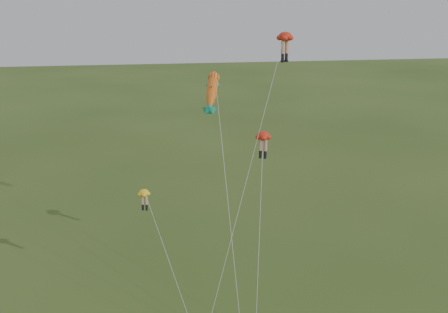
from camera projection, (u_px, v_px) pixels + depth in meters
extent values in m
ellipsoid|color=red|center=(285.00, 36.00, 39.46)|extent=(1.90, 1.90, 0.70)
cylinder|color=tan|center=(283.00, 47.00, 39.59)|extent=(0.31, 0.31, 1.06)
cylinder|color=black|center=(283.00, 57.00, 39.83)|extent=(0.24, 0.24, 0.53)
cube|color=black|center=(282.00, 61.00, 39.94)|extent=(0.30, 0.35, 0.15)
cylinder|color=tan|center=(287.00, 47.00, 39.84)|extent=(0.31, 0.31, 1.06)
cylinder|color=black|center=(286.00, 57.00, 40.08)|extent=(0.24, 0.24, 0.53)
cube|color=black|center=(286.00, 61.00, 40.19)|extent=(0.30, 0.35, 0.15)
cylinder|color=silver|center=(248.00, 174.00, 37.63)|extent=(7.56, 9.22, 20.28)
ellipsoid|color=red|center=(263.00, 135.00, 39.53)|extent=(1.75, 1.75, 0.65)
cylinder|color=tan|center=(261.00, 144.00, 39.82)|extent=(0.29, 0.29, 1.00)
cylinder|color=black|center=(260.00, 153.00, 40.06)|extent=(0.23, 0.23, 0.50)
cube|color=black|center=(260.00, 157.00, 40.15)|extent=(0.27, 0.33, 0.15)
cylinder|color=tan|center=(265.00, 145.00, 39.71)|extent=(0.29, 0.29, 1.00)
cylinder|color=black|center=(265.00, 154.00, 39.94)|extent=(0.23, 0.23, 0.50)
cube|color=black|center=(265.00, 158.00, 40.04)|extent=(0.27, 0.33, 0.15)
cylinder|color=silver|center=(260.00, 227.00, 37.57)|extent=(2.07, 7.86, 12.77)
ellipsoid|color=yellow|center=(144.00, 192.00, 37.74)|extent=(1.24, 1.24, 0.50)
cylinder|color=tan|center=(142.00, 199.00, 37.94)|extent=(0.22, 0.22, 0.76)
cylinder|color=black|center=(143.00, 206.00, 38.12)|extent=(0.17, 0.17, 0.38)
cube|color=black|center=(143.00, 209.00, 38.19)|extent=(0.18, 0.25, 0.11)
cylinder|color=tan|center=(146.00, 200.00, 37.90)|extent=(0.22, 0.22, 0.76)
cylinder|color=black|center=(147.00, 207.00, 38.08)|extent=(0.17, 0.17, 0.38)
cube|color=black|center=(147.00, 209.00, 38.15)|extent=(0.18, 0.25, 0.11)
cylinder|color=silver|center=(170.00, 264.00, 35.99)|extent=(3.36, 7.06, 9.05)
ellipsoid|color=gold|center=(212.00, 89.00, 35.90)|extent=(1.70, 3.23, 2.83)
sphere|color=gold|center=(212.00, 89.00, 35.90)|extent=(1.21, 1.46, 1.27)
cone|color=#16906D|center=(212.00, 89.00, 35.90)|extent=(0.99, 1.33, 1.22)
cone|color=#16906D|center=(212.00, 89.00, 35.90)|extent=(0.99, 1.33, 1.22)
cone|color=#16906D|center=(212.00, 89.00, 35.90)|extent=(0.56, 0.74, 0.68)
cone|color=#16906D|center=(212.00, 89.00, 35.90)|extent=(0.56, 0.74, 0.68)
cone|color=red|center=(212.00, 89.00, 35.90)|extent=(0.60, 0.75, 0.67)
cylinder|color=silver|center=(227.00, 217.00, 34.71)|extent=(1.00, 8.14, 16.61)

